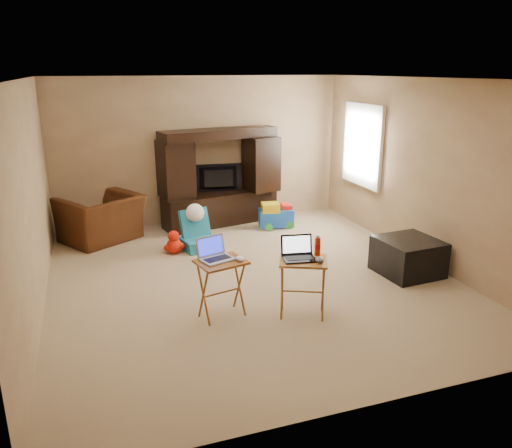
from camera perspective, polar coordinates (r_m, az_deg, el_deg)
name	(u,v)px	position (r m, az deg, el deg)	size (l,w,h in m)	color
floor	(251,278)	(6.53, -0.57, -6.22)	(5.50, 5.50, 0.00)	tan
ceiling	(250,79)	(5.99, -0.65, 16.29)	(5.50, 5.50, 0.00)	silver
wall_back	(201,151)	(8.75, -6.33, 8.30)	(5.00, 5.00, 0.00)	tan
wall_front	(369,264)	(3.74, 12.78, -4.45)	(5.00, 5.00, 0.00)	tan
wall_left	(30,201)	(5.88, -24.44, 2.38)	(5.50, 5.50, 0.00)	tan
wall_right	(422,171)	(7.30, 18.46, 5.72)	(5.50, 5.50, 0.00)	tan
window_pane	(364,145)	(8.53, 12.19, 8.81)	(1.20, 1.20, 0.00)	white
window_frame	(362,145)	(8.52, 12.07, 8.80)	(0.06, 1.14, 1.34)	white
entertainment_center	(220,177)	(8.61, -4.15, 5.34)	(2.02, 0.50, 1.65)	black
television	(219,178)	(8.69, -4.27, 5.22)	(0.84, 0.11, 0.48)	black
recliner	(101,219)	(8.18, -17.25, 0.60)	(1.11, 0.97, 0.72)	#4A260F
child_rocker	(197,230)	(7.50, -6.70, -0.72)	(0.45, 0.51, 0.60)	#186A86
plush_toy	(174,242)	(7.42, -9.37, -2.04)	(0.32, 0.27, 0.35)	red
push_toy	(276,215)	(8.54, 2.30, 1.09)	(0.59, 0.42, 0.44)	blue
ottoman	(408,257)	(6.90, 16.99, -3.58)	(0.73, 0.73, 0.47)	black
tray_table_left	(222,289)	(5.47, -3.95, -7.41)	(0.50, 0.40, 0.65)	#AB6629
tray_table_right	(303,288)	(5.50, 5.34, -7.28)	(0.51, 0.40, 0.66)	#A46B27
laptop_left	(217,250)	(5.32, -4.44, -2.95)	(0.34, 0.28, 0.24)	#A8A8AC
laptop_right	(300,249)	(5.33, 5.00, -2.87)	(0.34, 0.28, 0.24)	black
mouse_left	(240,259)	(5.31, -1.84, -3.99)	(0.08, 0.13, 0.05)	silver
mouse_right	(319,260)	(5.31, 7.26, -4.08)	(0.08, 0.13, 0.05)	#404045
water_bottle	(317,246)	(5.48, 7.04, -2.55)	(0.06, 0.06, 0.20)	#B9280B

